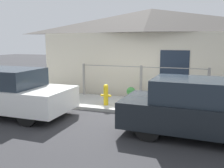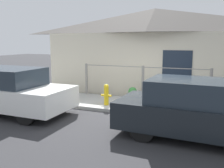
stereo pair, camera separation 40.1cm
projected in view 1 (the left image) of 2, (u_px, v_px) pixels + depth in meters
name	position (u px, v px, depth m)	size (l,w,h in m)	color
ground_plane	(127.00, 115.00, 7.91)	(60.00, 60.00, 0.00)	#2D2D30
sidewalk	(135.00, 105.00, 8.82)	(24.00, 2.00, 0.11)	#9E9E99
house	(151.00, 26.00, 10.63)	(9.65, 2.23, 3.67)	beige
fence	(141.00, 81.00, 9.49)	(4.90, 0.10, 1.28)	gray
car_left	(9.00, 92.00, 7.85)	(3.98, 1.76, 1.45)	white
car_right	(206.00, 109.00, 5.93)	(4.15, 1.78, 1.41)	black
fire_hydrant	(106.00, 94.00, 8.60)	(0.38, 0.17, 0.73)	yellow
potted_plant_near_hydrant	(131.00, 93.00, 9.55)	(0.34, 0.34, 0.46)	#9E5638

